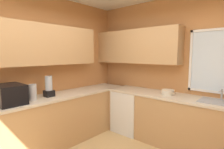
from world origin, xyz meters
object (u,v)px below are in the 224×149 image
object	(u,v)px
dishwasher	(130,111)
bowl	(168,92)
blender_appliance	(49,87)
microwave	(9,94)
kettle	(33,92)
sink_assembly	(219,102)

from	to	relation	value
dishwasher	bowl	distance (m)	0.97
bowl	blender_appliance	xyz separation A→B (m)	(-1.48, -1.51, 0.12)
microwave	bowl	distance (m)	2.61
bowl	microwave	bearing A→B (deg)	-124.62
kettle	bowl	world-z (taller)	kettle
sink_assembly	blender_appliance	size ratio (longest dim) A/B	1.53
bowl	dishwasher	bearing A→B (deg)	-177.91
dishwasher	blender_appliance	xyz separation A→B (m)	(-0.66, -1.48, 0.64)
dishwasher	sink_assembly	bearing A→B (deg)	1.29
dishwasher	microwave	xyz separation A→B (m)	(-0.66, -2.11, 0.62)
dishwasher	blender_appliance	bearing A→B (deg)	-113.97
kettle	sink_assembly	distance (m)	2.92
dishwasher	bowl	size ratio (longest dim) A/B	3.86
dishwasher	blender_appliance	world-z (taller)	blender_appliance
blender_appliance	dishwasher	bearing A→B (deg)	66.03
kettle	sink_assembly	xyz separation A→B (m)	(2.28, 1.81, -0.12)
microwave	kettle	bearing A→B (deg)	86.62
sink_assembly	bowl	world-z (taller)	sink_assembly
sink_assembly	kettle	bearing A→B (deg)	-141.52
microwave	sink_assembly	size ratio (longest dim) A/B	0.87
kettle	sink_assembly	bearing A→B (deg)	38.48
sink_assembly	bowl	xyz separation A→B (m)	(-0.82, -0.01, 0.03)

